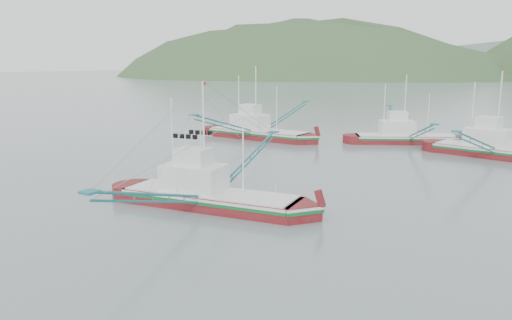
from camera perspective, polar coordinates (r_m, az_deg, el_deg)
The scene contains 6 objects.
ground at distance 37.66m, azimuth -4.89°, elevation -6.27°, with size 1200.00×1200.00×0.00m, color slate.
main_boat at distance 39.37m, azimuth -5.53°, elevation -2.92°, with size 14.83×26.02×10.59m.
bg_boat_left at distance 75.07m, azimuth 0.16°, elevation 3.69°, with size 16.05×28.78×11.64m.
bg_boat_far at distance 73.62m, azimuth 16.81°, elevation 3.52°, with size 16.27×23.86×10.39m.
bg_boat_right at distance 66.33m, azimuth 26.02°, elevation 1.87°, with size 15.61×27.09×11.08m.
headland_left at distance 438.04m, azimuth 4.74°, elevation 9.50°, with size 448.00×308.00×210.00m, color #32522A.
Camera 1 is at (21.75, -28.65, 11.15)m, focal length 35.00 mm.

